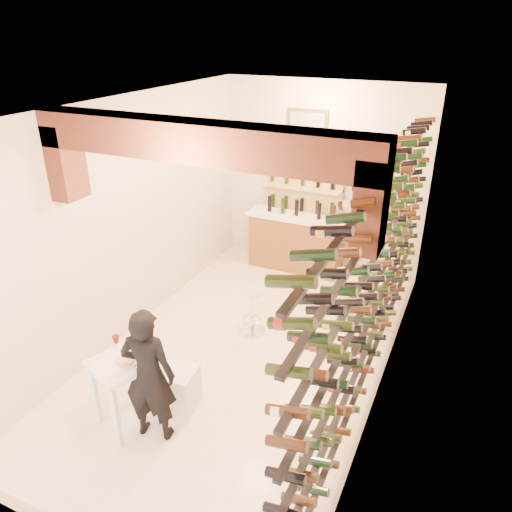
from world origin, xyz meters
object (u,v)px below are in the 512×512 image
(tasting_table, at_px, (122,373))
(chrome_barstool, at_px, (251,308))
(person, at_px, (149,375))
(crate_lower, at_px, (353,309))
(wine_rack, at_px, (372,272))
(white_stool, at_px, (179,388))
(back_counter, at_px, (296,240))

(tasting_table, height_order, chrome_barstool, tasting_table)
(person, bearing_deg, tasting_table, -12.53)
(chrome_barstool, distance_m, crate_lower, 1.56)
(chrome_barstool, xyz_separation_m, crate_lower, (1.21, 0.96, -0.24))
(person, xyz_separation_m, chrome_barstool, (0.13, 2.16, -0.38))
(wine_rack, height_order, white_stool, wine_rack)
(back_counter, height_order, white_stool, back_counter)
(white_stool, bearing_deg, crate_lower, 63.59)
(person, bearing_deg, crate_lower, -125.47)
(tasting_table, xyz_separation_m, white_stool, (0.38, 0.46, -0.43))
(wine_rack, xyz_separation_m, chrome_barstool, (-1.68, 0.47, -1.15))
(tasting_table, bearing_deg, chrome_barstool, 99.52)
(person, bearing_deg, chrome_barstool, -105.64)
(white_stool, bearing_deg, wine_rack, 34.43)
(back_counter, bearing_deg, wine_rack, -55.34)
(person, bearing_deg, back_counter, -101.94)
(back_counter, distance_m, chrome_barstool, 2.18)
(tasting_table, xyz_separation_m, crate_lower, (1.70, 3.12, -0.52))
(crate_lower, bearing_deg, white_stool, -116.41)
(wine_rack, xyz_separation_m, white_stool, (-1.79, -1.23, -1.30))
(tasting_table, height_order, white_stool, tasting_table)
(crate_lower, bearing_deg, person, -113.24)
(back_counter, relative_size, person, 1.10)
(back_counter, height_order, chrome_barstool, back_counter)
(wine_rack, distance_m, chrome_barstool, 2.09)
(wine_rack, relative_size, chrome_barstool, 8.39)
(white_stool, relative_size, crate_lower, 0.99)
(person, relative_size, crate_lower, 3.10)
(back_counter, relative_size, chrome_barstool, 2.50)
(chrome_barstool, bearing_deg, white_stool, -93.66)
(wine_rack, bearing_deg, white_stool, -145.57)
(back_counter, distance_m, white_stool, 3.89)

